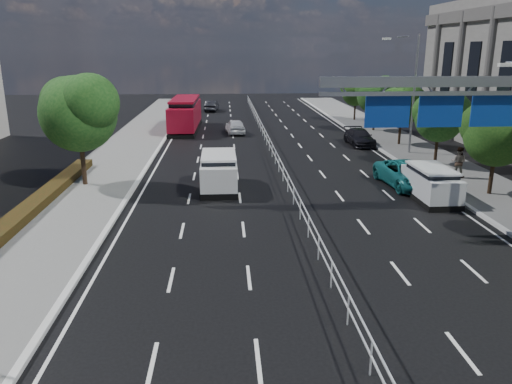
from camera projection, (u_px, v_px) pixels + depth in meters
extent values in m
plane|color=black|center=(361.00, 356.00, 13.47)|extent=(160.00, 160.00, 0.00)
cube|color=silver|center=(19.00, 367.00, 12.90)|extent=(0.25, 140.00, 0.15)
cube|color=silver|center=(276.00, 152.00, 34.75)|extent=(0.05, 85.00, 0.05)
cube|color=silver|center=(276.00, 159.00, 34.88)|extent=(0.05, 85.00, 0.05)
cube|color=gray|center=(436.00, 82.00, 21.55)|extent=(10.20, 0.25, 0.45)
cube|color=gray|center=(435.00, 93.00, 21.69)|extent=(10.20, 0.18, 0.18)
cube|color=silver|center=(506.00, 65.00, 21.54)|extent=(0.60, 0.25, 0.15)
cube|color=navy|center=(493.00, 111.00, 22.26)|extent=(2.00, 0.08, 1.40)
cube|color=white|center=(492.00, 111.00, 22.31)|extent=(1.80, 0.02, 1.20)
cube|color=navy|center=(440.00, 111.00, 22.11)|extent=(2.00, 0.08, 1.40)
cube|color=white|center=(440.00, 111.00, 22.16)|extent=(1.80, 0.02, 1.20)
cube|color=navy|center=(387.00, 112.00, 21.97)|extent=(2.00, 0.08, 1.40)
cube|color=white|center=(387.00, 112.00, 22.01)|extent=(1.80, 0.02, 1.20)
cylinder|color=gray|center=(414.00, 96.00, 37.79)|extent=(0.16, 0.16, 9.00)
cylinder|color=gray|center=(403.00, 37.00, 36.52)|extent=(0.10, 2.40, 0.10)
cube|color=silver|center=(387.00, 39.00, 36.49)|extent=(0.60, 0.25, 0.15)
cylinder|color=black|center=(83.00, 158.00, 29.50)|extent=(0.28, 0.28, 3.50)
sphere|color=#143F14|center=(78.00, 114.00, 28.78)|extent=(4.40, 4.40, 4.40)
sphere|color=#143F14|center=(90.00, 103.00, 28.00)|extent=(3.30, 3.30, 3.30)
sphere|color=#143F14|center=(67.00, 103.00, 29.21)|extent=(3.08, 3.08, 3.08)
cylinder|color=black|center=(492.00, 172.00, 27.66)|extent=(0.22, 0.22, 2.80)
sphere|color=black|center=(497.00, 135.00, 27.08)|extent=(3.50, 3.50, 3.50)
sphere|color=black|center=(482.00, 125.00, 27.42)|extent=(2.45, 2.45, 2.45)
cylinder|color=black|center=(436.00, 147.00, 34.86)|extent=(0.22, 0.22, 2.70)
sphere|color=#143F14|center=(439.00, 118.00, 34.30)|extent=(3.30, 3.30, 3.30)
sphere|color=#143F14|center=(453.00, 111.00, 33.72)|extent=(2.48, 2.48, 2.47)
sphere|color=#143F14|center=(429.00, 111.00, 34.62)|extent=(2.31, 2.31, 2.31)
cylinder|color=black|center=(400.00, 130.00, 42.05)|extent=(0.21, 0.21, 2.65)
sphere|color=black|center=(402.00, 107.00, 41.51)|extent=(3.20, 3.20, 3.20)
sphere|color=black|center=(412.00, 101.00, 40.94)|extent=(2.40, 2.40, 2.40)
sphere|color=black|center=(394.00, 101.00, 41.81)|extent=(2.24, 2.24, 2.24)
cylinder|color=black|center=(374.00, 117.00, 49.21)|extent=(0.23, 0.23, 2.85)
sphere|color=#143F14|center=(376.00, 95.00, 48.63)|extent=(3.60, 3.60, 3.60)
sphere|color=#143F14|center=(385.00, 90.00, 47.99)|extent=(2.70, 2.70, 2.70)
sphere|color=#143F14|center=(368.00, 90.00, 48.98)|extent=(2.52, 2.52, 2.52)
cylinder|color=black|center=(355.00, 109.00, 56.44)|extent=(0.21, 0.21, 2.60)
sphere|color=black|center=(356.00, 92.00, 55.90)|extent=(3.10, 3.10, 3.10)
sphere|color=black|center=(363.00, 88.00, 55.35)|extent=(2.32, 2.33, 2.32)
sphere|color=black|center=(350.00, 88.00, 56.20)|extent=(2.17, 2.17, 2.17)
cube|color=black|center=(219.00, 186.00, 29.45)|extent=(2.11, 4.84, 0.34)
cube|color=silver|center=(219.00, 172.00, 29.22)|extent=(2.07, 4.75, 1.43)
cube|color=black|center=(219.00, 160.00, 29.02)|extent=(1.90, 3.42, 0.63)
cube|color=silver|center=(219.00, 155.00, 28.93)|extent=(1.98, 3.70, 0.13)
cylinder|color=black|center=(204.00, 190.00, 27.85)|extent=(0.30, 0.71, 0.71)
cylinder|color=black|center=(234.00, 190.00, 27.96)|extent=(0.30, 0.71, 0.71)
cylinder|color=black|center=(205.00, 176.00, 30.85)|extent=(0.30, 0.71, 0.71)
cylinder|color=black|center=(233.00, 176.00, 30.96)|extent=(0.30, 0.71, 0.71)
cube|color=black|center=(186.00, 128.00, 50.51)|extent=(2.77, 10.73, 0.32)
cube|color=maroon|center=(185.00, 115.00, 50.12)|extent=(2.72, 10.52, 2.17)
cube|color=black|center=(185.00, 104.00, 49.82)|extent=(2.46, 7.58, 0.96)
cube|color=maroon|center=(185.00, 99.00, 49.69)|extent=(2.57, 8.21, 0.19)
cylinder|color=black|center=(171.00, 132.00, 47.10)|extent=(0.29, 0.66, 0.66)
cylinder|color=black|center=(193.00, 132.00, 47.19)|extent=(0.29, 0.66, 0.66)
cylinder|color=black|center=(179.00, 122.00, 53.73)|extent=(0.29, 0.66, 0.66)
cylinder|color=black|center=(198.00, 122.00, 53.81)|extent=(0.29, 0.66, 0.66)
imported|color=#B8BBC1|center=(235.00, 126.00, 48.17)|extent=(2.05, 4.24, 1.40)
imported|color=black|center=(212.00, 106.00, 65.35)|extent=(1.89, 4.23, 1.35)
cube|color=black|center=(429.00, 197.00, 27.30)|extent=(1.91, 4.43, 0.30)
cube|color=silver|center=(431.00, 184.00, 27.10)|extent=(1.87, 4.34, 1.25)
cube|color=black|center=(432.00, 173.00, 26.93)|extent=(1.71, 3.13, 0.55)
cube|color=silver|center=(432.00, 168.00, 26.85)|extent=(1.79, 3.39, 0.11)
cylinder|color=black|center=(426.00, 202.00, 25.84)|extent=(0.27, 0.62, 0.62)
cylinder|color=black|center=(455.00, 202.00, 25.94)|extent=(0.27, 0.62, 0.62)
cylinder|color=black|center=(407.00, 187.00, 28.57)|extent=(0.27, 0.62, 0.62)
cylinder|color=black|center=(433.00, 187.00, 28.68)|extent=(0.27, 0.62, 0.62)
imported|color=#186C6F|center=(407.00, 174.00, 29.72)|extent=(2.94, 5.55, 1.49)
imported|color=black|center=(359.00, 137.00, 42.51)|extent=(1.98, 4.66, 1.34)
imported|color=gray|center=(458.00, 162.00, 31.33)|extent=(1.18, 1.14, 1.92)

